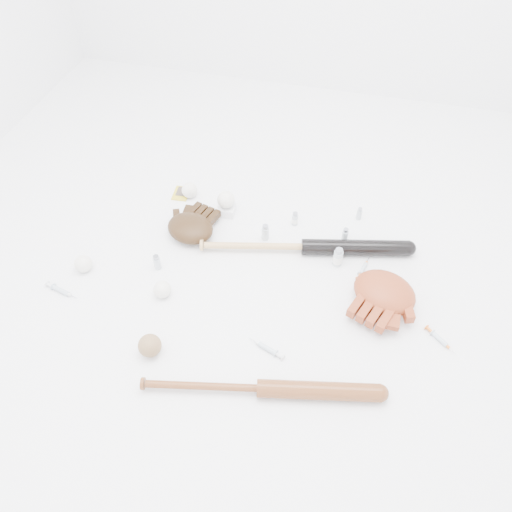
% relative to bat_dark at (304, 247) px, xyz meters
% --- Properties ---
extents(bat_dark, '(0.88, 0.26, 0.06)m').
position_rel_bat_dark_xyz_m(bat_dark, '(0.00, 0.00, 0.00)').
color(bat_dark, black).
rests_on(bat_dark, ground).
extents(bat_wood, '(0.80, 0.22, 0.06)m').
position_rel_bat_dark_xyz_m(bat_wood, '(-0.02, -0.65, -0.00)').
color(bat_wood, brown).
rests_on(bat_wood, ground).
extents(glove_dark, '(0.29, 0.29, 0.09)m').
position_rel_bat_dark_xyz_m(glove_dark, '(-0.48, -0.02, 0.01)').
color(glove_dark, '#311E0D').
rests_on(glove_dark, ground).
extents(glove_tan, '(0.36, 0.36, 0.10)m').
position_rel_bat_dark_xyz_m(glove_tan, '(0.33, -0.17, 0.02)').
color(glove_tan, maroon).
rests_on(glove_tan, ground).
extents(trading_card, '(0.08, 0.10, 0.01)m').
position_rel_bat_dark_xyz_m(trading_card, '(-0.61, 0.22, -0.03)').
color(trading_card, gold).
rests_on(trading_card, ground).
extents(pedestal, '(0.08, 0.08, 0.04)m').
position_rel_bat_dark_xyz_m(pedestal, '(-0.37, 0.15, -0.01)').
color(pedestal, white).
rests_on(pedestal, ground).
extents(baseball_on_pedestal, '(0.08, 0.08, 0.08)m').
position_rel_bat_dark_xyz_m(baseball_on_pedestal, '(-0.37, 0.15, 0.05)').
color(baseball_on_pedestal, white).
rests_on(baseball_on_pedestal, pedestal).
extents(baseball_left, '(0.07, 0.07, 0.07)m').
position_rel_bat_dark_xyz_m(baseball_left, '(-0.82, -0.31, 0.00)').
color(baseball_left, white).
rests_on(baseball_left, ground).
extents(baseball_upper, '(0.07, 0.07, 0.07)m').
position_rel_bat_dark_xyz_m(baseball_upper, '(-0.56, 0.21, 0.00)').
color(baseball_upper, white).
rests_on(baseball_upper, ground).
extents(baseball_mid, '(0.07, 0.07, 0.07)m').
position_rel_bat_dark_xyz_m(baseball_mid, '(-0.47, -0.35, 0.00)').
color(baseball_mid, white).
rests_on(baseball_mid, ground).
extents(baseball_aged, '(0.08, 0.08, 0.08)m').
position_rel_bat_dark_xyz_m(baseball_aged, '(-0.42, -0.59, 0.01)').
color(baseball_aged, olive).
rests_on(baseball_aged, ground).
extents(syringe_0, '(0.16, 0.07, 0.02)m').
position_rel_bat_dark_xyz_m(syringe_0, '(-0.85, -0.43, -0.02)').
color(syringe_0, '#ADBCC6').
rests_on(syringe_0, ground).
extents(syringe_1, '(0.16, 0.08, 0.02)m').
position_rel_bat_dark_xyz_m(syringe_1, '(-0.04, -0.48, -0.02)').
color(syringe_1, '#ADBCC6').
rests_on(syringe_1, ground).
extents(syringe_2, '(0.06, 0.14, 0.02)m').
position_rel_bat_dark_xyz_m(syringe_2, '(0.25, -0.04, -0.02)').
color(syringe_2, '#ADBCC6').
rests_on(syringe_2, ground).
extents(syringe_3, '(0.13, 0.11, 0.02)m').
position_rel_bat_dark_xyz_m(syringe_3, '(0.54, -0.30, -0.02)').
color(syringe_3, '#ADBCC6').
rests_on(syringe_3, ground).
extents(vial_0, '(0.03, 0.03, 0.07)m').
position_rel_bat_dark_xyz_m(vial_0, '(0.15, 0.11, 0.00)').
color(vial_0, silver).
rests_on(vial_0, ground).
extents(vial_1, '(0.03, 0.03, 0.07)m').
position_rel_bat_dark_xyz_m(vial_1, '(-0.07, 0.15, 0.00)').
color(vial_1, silver).
rests_on(vial_1, ground).
extents(vial_2, '(0.03, 0.03, 0.08)m').
position_rel_bat_dark_xyz_m(vial_2, '(-0.17, 0.04, 0.01)').
color(vial_2, silver).
rests_on(vial_2, ground).
extents(vial_3, '(0.04, 0.04, 0.09)m').
position_rel_bat_dark_xyz_m(vial_3, '(0.14, -0.03, 0.01)').
color(vial_3, silver).
rests_on(vial_3, ground).
extents(vial_4, '(0.03, 0.03, 0.07)m').
position_rel_bat_dark_xyz_m(vial_4, '(-0.54, -0.23, 0.00)').
color(vial_4, silver).
rests_on(vial_4, ground).
extents(vial_5, '(0.02, 0.02, 0.06)m').
position_rel_bat_dark_xyz_m(vial_5, '(0.19, 0.25, -0.00)').
color(vial_5, silver).
rests_on(vial_5, ground).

